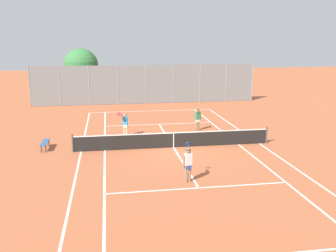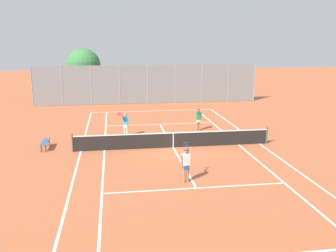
# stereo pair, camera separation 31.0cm
# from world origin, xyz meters

# --- Properties ---
(ground_plane) EXTENTS (120.00, 120.00, 0.00)m
(ground_plane) POSITION_xyz_m (0.00, 0.00, 0.00)
(ground_plane) COLOR #B25B38
(court_line_markings) EXTENTS (11.10, 23.90, 0.01)m
(court_line_markings) POSITION_xyz_m (0.00, 0.00, 0.00)
(court_line_markings) COLOR white
(court_line_markings) RESTS_ON ground
(tennis_net) EXTENTS (12.00, 0.10, 1.07)m
(tennis_net) POSITION_xyz_m (0.00, 0.00, 0.51)
(tennis_net) COLOR #474C47
(tennis_net) RESTS_ON ground
(player_near_side) EXTENTS (0.52, 0.85, 1.77)m
(player_near_side) POSITION_xyz_m (-0.32, -5.59, 0.93)
(player_near_side) COLOR #936B4C
(player_near_side) RESTS_ON ground
(player_far_left) EXTENTS (0.83, 0.69, 1.77)m
(player_far_left) POSITION_xyz_m (-2.74, 3.09, 0.93)
(player_far_left) COLOR beige
(player_far_left) RESTS_ON ground
(player_far_right) EXTENTS (0.44, 0.54, 1.60)m
(player_far_right) POSITION_xyz_m (2.46, 3.97, 0.91)
(player_far_right) COLOR #936B4C
(player_far_right) RESTS_ON ground
(loose_tennis_ball_0) EXTENTS (0.07, 0.07, 0.07)m
(loose_tennis_ball_0) POSITION_xyz_m (1.04, -0.33, 0.03)
(loose_tennis_ball_0) COLOR #D1DB33
(loose_tennis_ball_0) RESTS_ON ground
(loose_tennis_ball_1) EXTENTS (0.07, 0.07, 0.07)m
(loose_tennis_ball_1) POSITION_xyz_m (0.26, 5.72, 0.03)
(loose_tennis_ball_1) COLOR #D1DB33
(loose_tennis_ball_1) RESTS_ON ground
(courtside_bench) EXTENTS (0.36, 1.50, 0.47)m
(courtside_bench) POSITION_xyz_m (-7.63, 0.86, 0.41)
(courtside_bench) COLOR #33598C
(courtside_bench) RESTS_ON ground
(back_fence) EXTENTS (22.54, 0.08, 3.91)m
(back_fence) POSITION_xyz_m (0.00, 15.97, 1.96)
(back_fence) COLOR gray
(back_fence) RESTS_ON ground
(tree_behind_left) EXTENTS (3.56, 3.56, 5.48)m
(tree_behind_left) POSITION_xyz_m (-6.39, 18.79, 3.62)
(tree_behind_left) COLOR brown
(tree_behind_left) RESTS_ON ground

